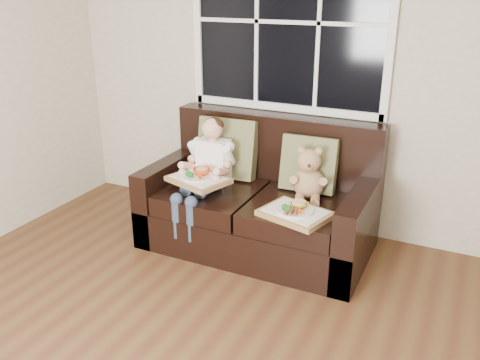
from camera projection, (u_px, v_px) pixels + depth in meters
The scene contains 9 objects.
room_walls at pixel (109, 95), 1.65m from camera, with size 4.52×5.02×2.71m.
window_back at pixel (288, 22), 3.84m from camera, with size 1.62×0.04×1.37m.
loveseat at pixel (261, 206), 3.94m from camera, with size 1.70×0.92×0.96m.
pillow_left at pixel (228, 148), 4.08m from camera, with size 0.49×0.25×0.49m.
pillow_right at pixel (309, 164), 3.81m from camera, with size 0.43×0.21×0.43m.
child at pixel (208, 164), 3.89m from camera, with size 0.36×0.59×0.81m.
teddy_bear at pixel (308, 177), 3.69m from camera, with size 0.28×0.33×0.41m.
tray_left at pixel (199, 178), 3.77m from camera, with size 0.50×0.43×0.10m.
tray_right at pixel (295, 212), 3.43m from camera, with size 0.52×0.44×0.10m.
Camera 1 is at (1.09, -1.30, 1.94)m, focal length 38.00 mm.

